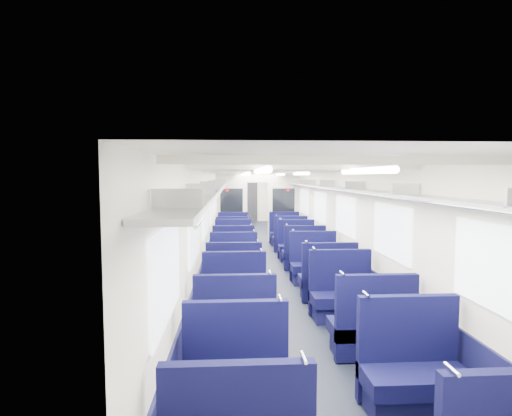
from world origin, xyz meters
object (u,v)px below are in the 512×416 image
(bulkhead, at_px, (258,205))
(seat_17, at_px, (290,240))
(seat_6, at_px, (234,301))
(seat_18, at_px, (233,235))
(seat_4, at_px, (235,330))
(end_door, at_px, (250,201))
(seat_14, at_px, (233,247))
(seat_3, at_px, (412,375))
(seat_13, at_px, (304,255))
(seat_10, at_px, (234,268))
(seat_8, at_px, (234,281))
(seat_11, at_px, (314,267))
(seat_19, at_px, (285,234))
(seat_2, at_px, (236,384))
(seat_5, at_px, (372,330))
(seat_7, at_px, (342,297))
(seat_12, at_px, (234,255))
(seat_15, at_px, (297,247))
(seat_9, at_px, (328,282))
(seat_16, at_px, (233,241))

(bulkhead, distance_m, seat_17, 2.24)
(seat_6, xyz_separation_m, seat_18, (0.00, 6.76, 0.00))
(seat_4, bearing_deg, seat_18, 90.00)
(seat_18, bearing_deg, bulkhead, 44.28)
(end_door, distance_m, seat_14, 9.13)
(seat_3, bearing_deg, seat_13, 90.00)
(bulkhead, relative_size, seat_10, 2.56)
(seat_6, bearing_deg, seat_18, 90.00)
(seat_8, bearing_deg, seat_11, 32.85)
(seat_6, height_order, seat_8, same)
(seat_19, bearing_deg, seat_8, -106.20)
(seat_2, height_order, seat_8, same)
(seat_3, distance_m, seat_5, 1.10)
(seat_14, xyz_separation_m, seat_17, (1.66, 1.03, 0.00))
(seat_6, bearing_deg, bulkhead, 83.74)
(seat_2, bearing_deg, seat_14, 90.00)
(seat_2, distance_m, seat_7, 3.00)
(seat_12, height_order, seat_13, same)
(seat_4, xyz_separation_m, seat_15, (1.66, 5.60, 0.00))
(seat_6, bearing_deg, seat_4, -90.00)
(seat_6, xyz_separation_m, seat_7, (1.66, 0.08, 0.00))
(seat_3, bearing_deg, seat_18, 100.31)
(seat_2, relative_size, seat_10, 1.00)
(seat_3, xyz_separation_m, seat_13, (0.00, 5.76, 0.00))
(seat_9, xyz_separation_m, seat_14, (-1.66, 3.66, 0.00))
(seat_6, xyz_separation_m, seat_13, (1.66, 3.40, 0.00))
(seat_8, bearing_deg, end_door, 86.23)
(seat_4, height_order, seat_8, same)
(seat_17, bearing_deg, seat_16, -176.76)
(seat_10, bearing_deg, seat_11, 1.81)
(seat_9, xyz_separation_m, seat_12, (-1.66, 2.51, 0.00))
(seat_10, xyz_separation_m, seat_16, (0.00, 3.45, 0.00))
(seat_8, height_order, seat_15, same)
(seat_5, xyz_separation_m, seat_14, (-1.66, 5.91, 0.00))
(seat_8, height_order, seat_13, same)
(seat_6, distance_m, seat_11, 2.75)
(seat_5, relative_size, seat_18, 1.00)
(seat_7, height_order, seat_14, same)
(seat_4, height_order, seat_17, same)
(seat_4, distance_m, seat_10, 3.31)
(seat_5, relative_size, seat_13, 1.00)
(seat_19, bearing_deg, seat_10, -109.48)
(seat_7, distance_m, seat_8, 1.96)
(seat_12, xyz_separation_m, seat_19, (1.66, 3.33, 0.00))
(seat_9, xyz_separation_m, seat_18, (-1.66, 5.77, 0.00))
(seat_2, distance_m, seat_12, 5.93)
(seat_8, height_order, seat_9, same)
(seat_6, height_order, seat_17, same)
(seat_14, distance_m, seat_15, 1.67)
(bulkhead, bearing_deg, seat_16, -112.78)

